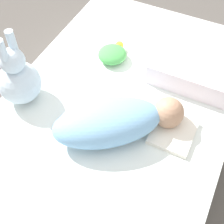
{
  "coord_description": "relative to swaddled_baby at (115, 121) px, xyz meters",
  "views": [
    {
      "loc": [
        -0.75,
        -0.34,
        1.26
      ],
      "look_at": [
        -0.07,
        -0.01,
        0.29
      ],
      "focal_mm": 50.0,
      "sensor_mm": 36.0,
      "label": 1
    }
  ],
  "objects": [
    {
      "name": "bunny_plush",
      "position": [
        -0.01,
        0.43,
        0.04
      ],
      "size": [
        0.18,
        0.18,
        0.33
      ],
      "color": "silver",
      "rests_on": "bed_mattress"
    },
    {
      "name": "turtle_plush",
      "position": [
        0.38,
        0.19,
        -0.04
      ],
      "size": [
        0.17,
        0.13,
        0.06
      ],
      "color": "#51B756",
      "rests_on": "bed_mattress"
    },
    {
      "name": "bed_mattress",
      "position": [
        0.12,
        0.05,
        -0.19
      ],
      "size": [
        1.5,
        0.94,
        0.24
      ],
      "color": "white",
      "rests_on": "ground_plane"
    },
    {
      "name": "ground_plane",
      "position": [
        0.12,
        0.05,
        -0.31
      ],
      "size": [
        12.0,
        12.0,
        0.0
      ],
      "primitive_type": "plane",
      "color": "#514C47"
    },
    {
      "name": "swaddled_baby",
      "position": [
        0.0,
        0.0,
        0.0
      ],
      "size": [
        0.43,
        0.48,
        0.15
      ],
      "rotation": [
        0.0,
        0.0,
        5.39
      ],
      "color": "#7FB7E5",
      "rests_on": "bed_mattress"
    },
    {
      "name": "burp_cloth",
      "position": [
        0.09,
        -0.21,
        -0.06
      ],
      "size": [
        0.18,
        0.16,
        0.02
      ],
      "color": "white",
      "rests_on": "bed_mattress"
    },
    {
      "name": "pillow",
      "position": [
        0.49,
        -0.18,
        -0.02
      ],
      "size": [
        0.38,
        0.36,
        0.1
      ],
      "color": "white",
      "rests_on": "bed_mattress"
    }
  ]
}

